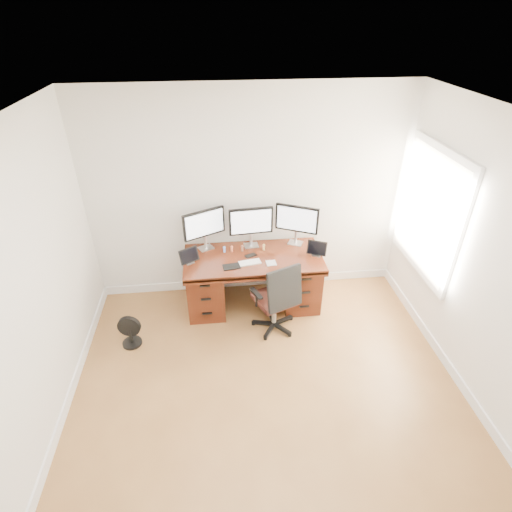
{
  "coord_description": "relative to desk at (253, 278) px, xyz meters",
  "views": [
    {
      "loc": [
        -0.42,
        -2.33,
        3.38
      ],
      "look_at": [
        0.0,
        1.5,
        0.95
      ],
      "focal_mm": 28.0,
      "sensor_mm": 36.0,
      "label": 1
    }
  ],
  "objects": [
    {
      "name": "ground",
      "position": [
        0.0,
        -1.83,
        -0.4
      ],
      "size": [
        4.5,
        4.5,
        0.0
      ],
      "primitive_type": "plane",
      "color": "olive",
      "rests_on": "ground"
    },
    {
      "name": "back_wall",
      "position": [
        0.0,
        0.42,
        0.95
      ],
      "size": [
        4.0,
        0.1,
        2.7
      ],
      "primitive_type": "cube",
      "color": "white",
      "rests_on": "ground"
    },
    {
      "name": "right_wall",
      "position": [
        2.0,
        -1.72,
        0.95
      ],
      "size": [
        0.1,
        4.5,
        2.7
      ],
      "color": "white",
      "rests_on": "ground"
    },
    {
      "name": "desk",
      "position": [
        0.0,
        0.0,
        0.0
      ],
      "size": [
        1.7,
        0.8,
        0.75
      ],
      "color": "#471C0E",
      "rests_on": "ground"
    },
    {
      "name": "office_chair",
      "position": [
        0.22,
        -0.53,
        -0.08
      ],
      "size": [
        0.67,
        0.67,
        0.96
      ],
      "rotation": [
        0.0,
        0.0,
        0.4
      ],
      "color": "black",
      "rests_on": "ground"
    },
    {
      "name": "floor_fan",
      "position": [
        -1.49,
        -0.6,
        -0.21
      ],
      "size": [
        0.27,
        0.23,
        0.39
      ],
      "rotation": [
        0.0,
        0.0,
        -0.13
      ],
      "color": "black",
      "rests_on": "ground"
    },
    {
      "name": "monitor_left",
      "position": [
        -0.58,
        0.24,
        0.68
      ],
      "size": [
        0.51,
        0.28,
        0.53
      ],
      "rotation": [
        0.0,
        0.0,
        0.47
      ],
      "color": "silver",
      "rests_on": "desk"
    },
    {
      "name": "monitor_center",
      "position": [
        0.0,
        0.24,
        0.68
      ],
      "size": [
        0.55,
        0.15,
        0.53
      ],
      "rotation": [
        0.0,
        0.0,
        0.08
      ],
      "color": "silver",
      "rests_on": "desk"
    },
    {
      "name": "monitor_right",
      "position": [
        0.58,
        0.24,
        0.68
      ],
      "size": [
        0.51,
        0.27,
        0.53
      ],
      "rotation": [
        0.0,
        0.0,
        -0.46
      ],
      "color": "silver",
      "rests_on": "desk"
    },
    {
      "name": "tablet_left",
      "position": [
        -0.77,
        -0.08,
        0.43
      ],
      "size": [
        0.24,
        0.18,
        0.19
      ],
      "rotation": [
        0.0,
        0.0,
        0.52
      ],
      "color": "silver",
      "rests_on": "desk"
    },
    {
      "name": "tablet_right",
      "position": [
        0.78,
        -0.08,
        0.43
      ],
      "size": [
        0.25,
        0.16,
        0.19
      ],
      "rotation": [
        0.0,
        0.0,
        -0.44
      ],
      "color": "silver",
      "rests_on": "desk"
    },
    {
      "name": "keyboard",
      "position": [
        -0.06,
        -0.16,
        0.36
      ],
      "size": [
        0.28,
        0.16,
        0.01
      ],
      "primitive_type": "cube",
      "rotation": [
        0.0,
        0.0,
        0.18
      ],
      "color": "white",
      "rests_on": "desk"
    },
    {
      "name": "trackpad",
      "position": [
        0.2,
        -0.2,
        0.35
      ],
      "size": [
        0.12,
        0.12,
        0.01
      ],
      "primitive_type": "cube",
      "rotation": [
        0.0,
        0.0,
        0.06
      ],
      "color": "silver",
      "rests_on": "desk"
    },
    {
      "name": "drawing_tablet",
      "position": [
        -0.28,
        -0.22,
        0.35
      ],
      "size": [
        0.22,
        0.16,
        0.01
      ],
      "primitive_type": "cube",
      "rotation": [
        0.0,
        0.0,
        0.14
      ],
      "color": "black",
      "rests_on": "desk"
    },
    {
      "name": "phone",
      "position": [
        -0.03,
        -0.0,
        0.35
      ],
      "size": [
        0.16,
        0.12,
        0.01
      ],
      "primitive_type": "cube",
      "rotation": [
        0.0,
        0.0,
        0.43
      ],
      "color": "black",
      "rests_on": "desk"
    },
    {
      "name": "figurine_blue",
      "position": [
        -0.35,
        0.12,
        0.4
      ],
      "size": [
        0.03,
        0.03,
        0.09
      ],
      "color": "#6286E2",
      "rests_on": "desk"
    },
    {
      "name": "figurine_orange",
      "position": [
        -0.26,
        0.12,
        0.4
      ],
      "size": [
        0.03,
        0.03,
        0.09
      ],
      "color": "#E3764F",
      "rests_on": "desk"
    },
    {
      "name": "figurine_brown",
      "position": [
        -0.12,
        0.12,
        0.4
      ],
      "size": [
        0.03,
        0.03,
        0.09
      ],
      "color": "#905E49",
      "rests_on": "desk"
    },
    {
      "name": "figurine_yellow",
      "position": [
        0.15,
        0.12,
        0.4
      ],
      "size": [
        0.03,
        0.03,
        0.09
      ],
      "color": "tan",
      "rests_on": "desk"
    }
  ]
}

